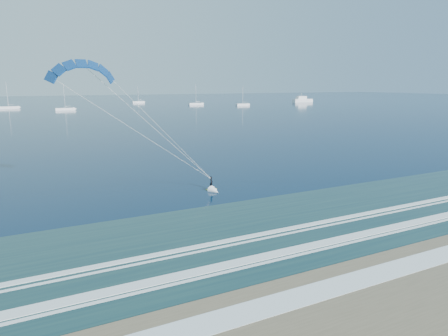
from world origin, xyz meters
name	(u,v)px	position (x,y,z in m)	size (l,w,h in m)	color
ground	(393,266)	(0.00, 0.00, 0.00)	(900.00, 900.00, 0.00)	#07273E
kitesurfer_rig	(156,130)	(-10.27, 22.44, 8.07)	(19.79, 7.02, 15.97)	#A9D619
motor_yacht	(302,100)	(153.49, 208.65, 1.65)	(15.12, 4.03, 6.23)	white
sailboat_2	(9,107)	(-28.08, 218.11, 0.69)	(10.11, 2.40, 13.44)	white
sailboat_3	(65,109)	(-3.23, 190.99, 0.69)	(9.11, 2.40, 12.59)	white
sailboat_4	(138,102)	(48.25, 248.71, 0.68)	(7.99, 2.40, 10.97)	white
sailboat_5	(196,104)	(73.21, 208.89, 0.69)	(9.19, 2.40, 12.48)	white
sailboat_6	(243,104)	(94.61, 188.93, 0.68)	(8.35, 2.40, 11.37)	white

